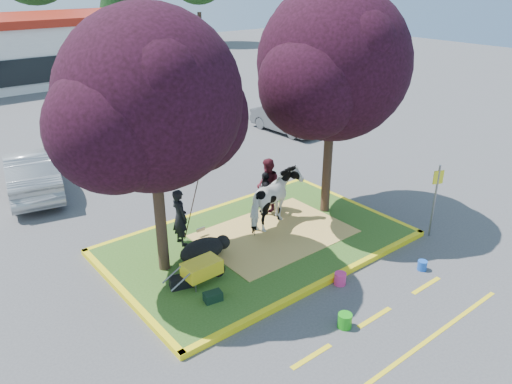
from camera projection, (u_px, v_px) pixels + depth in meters
ground at (258, 245)px, 14.29m from camera, size 90.00×90.00×0.00m
median_island at (258, 242)px, 14.26m from camera, size 8.00×5.00×0.15m
curb_near at (323, 283)px, 12.42m from camera, size 8.30×0.16×0.15m
curb_far at (208, 211)px, 16.10m from camera, size 8.30×0.16×0.15m
curb_left at (126, 296)px, 11.93m from camera, size 0.16×5.30×0.15m
curb_right at (353, 204)px, 16.59m from camera, size 0.16×5.30×0.15m
straw_bedding at (274, 234)px, 14.57m from camera, size 4.20×3.00×0.01m
tree_purple_left at (152, 108)px, 11.20m from camera, size 5.06×4.20×6.51m
tree_purple_right at (334, 71)px, 14.23m from camera, size 5.30×4.40×6.82m
fire_lane_stripe_a at (312, 356)px, 10.15m from camera, size 1.10×0.12×0.01m
fire_lane_stripe_b at (375, 317)px, 11.30m from camera, size 1.10×0.12×0.01m
fire_lane_stripe_c at (426, 285)px, 12.44m from camera, size 1.10×0.12×0.01m
fire_lane_long at (420, 346)px, 10.44m from camera, size 6.00×0.10×0.01m
retail_building at (27, 49)px, 34.46m from camera, size 20.40×8.40×4.40m
cow at (275, 200)px, 14.70m from camera, size 2.22×1.58×1.71m
calf at (202, 250)px, 13.18m from camera, size 1.44×1.01×0.57m
handler at (180, 217)px, 13.74m from camera, size 0.41×0.61×1.65m
visitor_a at (268, 185)px, 15.68m from camera, size 0.96×1.04×1.72m
visitor_b at (265, 193)px, 15.52m from camera, size 0.68×0.89×1.40m
wheelbarrow at (202, 268)px, 12.10m from camera, size 1.66×0.58×0.62m
gear_bag_dark at (181, 282)px, 12.09m from camera, size 0.62×0.45×0.28m
gear_bag_green at (213, 297)px, 11.58m from camera, size 0.46×0.34×0.22m
sign_post at (436, 194)px, 14.24m from camera, size 0.30×0.15×2.22m
bucket_green at (345, 321)px, 10.93m from camera, size 0.34×0.34×0.34m
bucket_pink at (340, 279)px, 12.44m from camera, size 0.36×0.36×0.32m
bucket_blue at (422, 265)px, 13.05m from camera, size 0.31×0.31×0.26m
car_silver at (32, 172)px, 17.37m from camera, size 2.59×4.92×1.54m
car_red at (150, 141)px, 20.65m from camera, size 3.97×5.63×1.43m
car_white at (152, 135)px, 21.32m from camera, size 2.39×5.34×1.52m
car_grey at (285, 119)px, 24.02m from camera, size 1.49×3.86×1.25m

